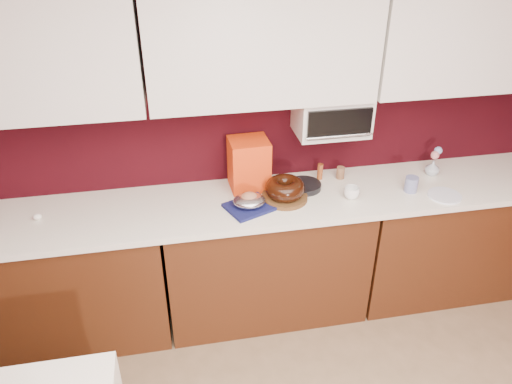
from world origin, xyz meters
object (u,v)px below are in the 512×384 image
object	(u,v)px
toaster_oven	(331,114)
flower_vase	(433,167)
blue_jar	(411,184)
bundt_cake	(285,188)
foil_ham_nest	(249,201)
pandoro_box	(249,164)
coffee_mug	(352,192)

from	to	relation	value
toaster_oven	flower_vase	xyz separation A→B (m)	(0.74, -0.06, -0.42)
flower_vase	blue_jar	bearing A→B (deg)	-143.07
bundt_cake	blue_jar	world-z (taller)	bundt_cake
foil_ham_nest	blue_jar	size ratio (longest dim) A/B	1.99
pandoro_box	blue_jar	xyz separation A→B (m)	(1.02, -0.25, -0.12)
flower_vase	pandoro_box	bearing A→B (deg)	176.83
flower_vase	coffee_mug	bearing A→B (deg)	-163.36
blue_jar	foil_ham_nest	bearing A→B (deg)	-179.46
pandoro_box	blue_jar	size ratio (longest dim) A/B	3.34
coffee_mug	flower_vase	size ratio (longest dim) A/B	0.82
toaster_oven	coffee_mug	xyz separation A→B (m)	(0.08, -0.25, -0.43)
coffee_mug	blue_jar	world-z (taller)	blue_jar
bundt_cake	foil_ham_nest	bearing A→B (deg)	-164.50
foil_ham_nest	flower_vase	size ratio (longest dim) A/B	1.73
toaster_oven	foil_ham_nest	bearing A→B (deg)	-156.25
pandoro_box	flower_vase	xyz separation A→B (m)	(1.26, -0.07, -0.11)
pandoro_box	blue_jar	world-z (taller)	pandoro_box
bundt_cake	flower_vase	bearing A→B (deg)	6.76
toaster_oven	pandoro_box	xyz separation A→B (m)	(-0.53, 0.01, -0.31)
pandoro_box	coffee_mug	size ratio (longest dim) A/B	3.55
foil_ham_nest	toaster_oven	bearing A→B (deg)	23.75
bundt_cake	coffee_mug	bearing A→B (deg)	-9.26
bundt_cake	flower_vase	size ratio (longest dim) A/B	2.14
flower_vase	toaster_oven	bearing A→B (deg)	175.46
toaster_oven	flower_vase	distance (m)	0.85
bundt_cake	flower_vase	world-z (taller)	bundt_cake
foil_ham_nest	blue_jar	bearing A→B (deg)	0.54
toaster_oven	blue_jar	xyz separation A→B (m)	(0.49, -0.24, -0.42)
foil_ham_nest	flower_vase	xyz separation A→B (m)	(1.31, 0.19, 0.00)
blue_jar	flower_vase	distance (m)	0.30
toaster_oven	blue_jar	size ratio (longest dim) A/B	4.47
toaster_oven	foil_ham_nest	distance (m)	0.75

